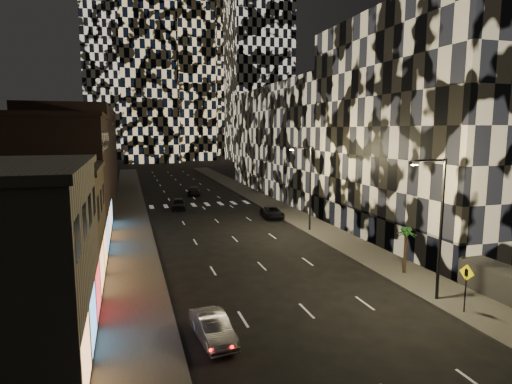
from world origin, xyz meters
TOP-DOWN VIEW (x-y plane):
  - sidewalk_left at (-10.00, 50.00)m, footprint 4.00×120.00m
  - sidewalk_right at (10.00, 50.00)m, footprint 4.00×120.00m
  - curb_left at (-7.90, 50.00)m, footprint 0.20×120.00m
  - curb_right at (7.90, 50.00)m, footprint 0.20×120.00m
  - retail_tan at (-17.00, 21.00)m, footprint 10.00×10.00m
  - retail_brown at (-17.00, 33.50)m, footprint 10.00×15.00m
  - retail_filler_left at (-17.00, 60.00)m, footprint 10.00×40.00m
  - midrise_right at (20.00, 24.50)m, footprint 16.00×25.00m
  - midrise_base at (12.30, 24.50)m, footprint 0.60×25.00m
  - midrise_filler_right at (20.00, 57.00)m, footprint 16.00×40.00m
  - tower_right_mid at (35.00, 135.00)m, footprint 20.00×20.00m
  - tower_center_low at (-2.00, 140.00)m, footprint 18.00×18.00m
  - streetlight_near at (8.35, 10.00)m, footprint 2.55×0.25m
  - streetlight_far at (8.35, 30.00)m, footprint 2.55×0.25m
  - car_silver_parked at (-6.16, 9.01)m, footprint 1.93×4.37m
  - car_dark_midlane at (-3.50, 47.15)m, footprint 2.30×4.64m
  - car_dark_oncoming at (0.50, 59.59)m, footprint 2.57×5.22m
  - car_dark_rightlane at (7.00, 37.77)m, footprint 2.64×5.03m
  - ped_sign at (8.76, 7.82)m, footprint 0.18×0.97m
  - palm_tree at (9.78, 14.99)m, footprint 1.79×1.79m

SIDE VIEW (x-z plane):
  - sidewalk_left at x=-10.00m, z-range 0.00..0.15m
  - sidewalk_right at x=10.00m, z-range 0.00..0.15m
  - curb_left at x=-7.90m, z-range 0.00..0.15m
  - curb_right at x=7.90m, z-range 0.00..0.15m
  - car_dark_rightlane at x=7.00m, z-range 0.00..1.35m
  - car_silver_parked at x=-6.16m, z-range 0.00..1.40m
  - car_dark_oncoming at x=0.50m, z-range 0.00..1.46m
  - car_dark_midlane at x=-3.50m, z-range 0.00..1.52m
  - midrise_base at x=12.30m, z-range 0.00..3.00m
  - ped_sign at x=8.76m, z-range 0.70..3.62m
  - palm_tree at x=9.78m, z-range 1.30..4.82m
  - retail_tan at x=-17.00m, z-range 0.00..8.00m
  - streetlight_near at x=8.35m, z-range 0.85..9.85m
  - streetlight_far at x=8.35m, z-range 0.85..9.85m
  - retail_brown at x=-17.00m, z-range 0.00..12.00m
  - retail_filler_left at x=-17.00m, z-range 0.00..14.00m
  - midrise_filler_right at x=20.00m, z-range 0.00..18.00m
  - midrise_right at x=20.00m, z-range 0.00..22.00m
  - tower_center_low at x=-2.00m, z-range 0.00..95.00m
  - tower_right_mid at x=35.00m, z-range 0.00..100.00m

